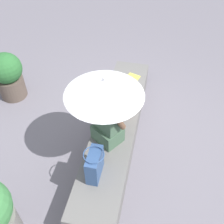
{
  "coord_description": "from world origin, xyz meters",
  "views": [
    {
      "loc": [
        2.46,
        0.47,
        3.13
      ],
      "look_at": [
        0.15,
        -0.03,
        0.76
      ],
      "focal_mm": 43.33,
      "sensor_mm": 36.0,
      "label": 1
    }
  ],
  "objects_px": {
    "handbag_black": "(95,164)",
    "magazine": "(131,79)",
    "tote_bag_canvas": "(122,88)",
    "person_seated": "(107,118)",
    "parasol": "(104,87)",
    "shoulder_bag_spare": "(117,104)",
    "planter_far": "(8,75)"
  },
  "relations": [
    {
      "from": "magazine",
      "to": "handbag_black",
      "type": "bearing_deg",
      "value": 14.21
    },
    {
      "from": "parasol",
      "to": "tote_bag_canvas",
      "type": "bearing_deg",
      "value": 175.49
    },
    {
      "from": "person_seated",
      "to": "shoulder_bag_spare",
      "type": "distance_m",
      "value": 0.54
    },
    {
      "from": "person_seated",
      "to": "handbag_black",
      "type": "distance_m",
      "value": 0.57
    },
    {
      "from": "tote_bag_canvas",
      "to": "magazine",
      "type": "height_order",
      "value": "tote_bag_canvas"
    },
    {
      "from": "handbag_black",
      "to": "shoulder_bag_spare",
      "type": "height_order",
      "value": "handbag_black"
    },
    {
      "from": "parasol",
      "to": "planter_far",
      "type": "height_order",
      "value": "parasol"
    },
    {
      "from": "parasol",
      "to": "shoulder_bag_spare",
      "type": "distance_m",
      "value": 0.84
    },
    {
      "from": "parasol",
      "to": "tote_bag_canvas",
      "type": "distance_m",
      "value": 1.07
    },
    {
      "from": "handbag_black",
      "to": "magazine",
      "type": "bearing_deg",
      "value": 176.06
    },
    {
      "from": "handbag_black",
      "to": "planter_far",
      "type": "height_order",
      "value": "planter_far"
    },
    {
      "from": "shoulder_bag_spare",
      "to": "magazine",
      "type": "xyz_separation_m",
      "value": [
        -0.79,
        0.07,
        -0.17
      ]
    },
    {
      "from": "person_seated",
      "to": "handbag_black",
      "type": "bearing_deg",
      "value": -2.7
    },
    {
      "from": "shoulder_bag_spare",
      "to": "planter_far",
      "type": "bearing_deg",
      "value": -103.11
    },
    {
      "from": "handbag_black",
      "to": "planter_far",
      "type": "relative_size",
      "value": 0.46
    },
    {
      "from": "tote_bag_canvas",
      "to": "magazine",
      "type": "distance_m",
      "value": 0.49
    },
    {
      "from": "person_seated",
      "to": "parasol",
      "type": "relative_size",
      "value": 0.92
    },
    {
      "from": "handbag_black",
      "to": "magazine",
      "type": "relative_size",
      "value": 1.36
    },
    {
      "from": "tote_bag_canvas",
      "to": "shoulder_bag_spare",
      "type": "xyz_separation_m",
      "value": [
        0.33,
        -0.0,
        -0.0
      ]
    },
    {
      "from": "shoulder_bag_spare",
      "to": "planter_far",
      "type": "distance_m",
      "value": 1.96
    },
    {
      "from": "handbag_black",
      "to": "planter_far",
      "type": "xyz_separation_m",
      "value": [
        -1.48,
        -1.86,
        -0.16
      ]
    },
    {
      "from": "planter_far",
      "to": "parasol",
      "type": "bearing_deg",
      "value": 63.21
    },
    {
      "from": "parasol",
      "to": "planter_far",
      "type": "distance_m",
      "value": 2.23
    },
    {
      "from": "magazine",
      "to": "planter_far",
      "type": "distance_m",
      "value": 2.01
    },
    {
      "from": "magazine",
      "to": "parasol",
      "type": "bearing_deg",
      "value": 12.12
    },
    {
      "from": "planter_far",
      "to": "person_seated",
      "type": "bearing_deg",
      "value": 63.36
    },
    {
      "from": "shoulder_bag_spare",
      "to": "magazine",
      "type": "distance_m",
      "value": 0.81
    },
    {
      "from": "parasol",
      "to": "handbag_black",
      "type": "xyz_separation_m",
      "value": [
        0.55,
        0.01,
        -0.66
      ]
    },
    {
      "from": "planter_far",
      "to": "handbag_black",
      "type": "bearing_deg",
      "value": 51.4
    },
    {
      "from": "tote_bag_canvas",
      "to": "magazine",
      "type": "bearing_deg",
      "value": 171.28
    },
    {
      "from": "magazine",
      "to": "tote_bag_canvas",
      "type": "bearing_deg",
      "value": 9.42
    },
    {
      "from": "planter_far",
      "to": "shoulder_bag_spare",
      "type": "bearing_deg",
      "value": 76.89
    }
  ]
}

